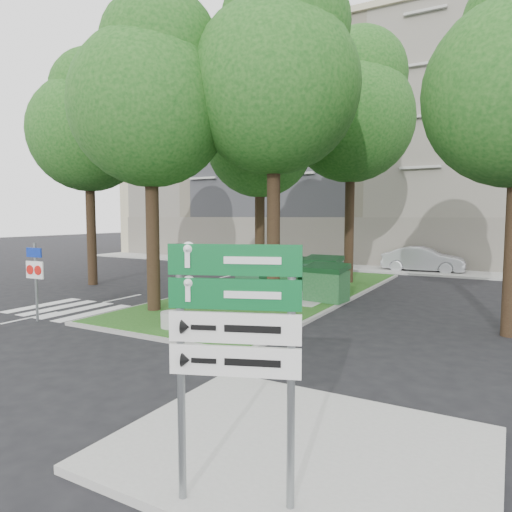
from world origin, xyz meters
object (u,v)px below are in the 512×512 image
Objects in this scene: bollard_mid at (172,320)px; traffic_sign_pole at (36,271)px; tree_street_left at (90,122)px; litter_bin at (337,276)px; tree_median_near_right at (277,70)px; dumpster_c at (323,273)px; tree_median_far at (354,107)px; tree_median_near_left at (153,91)px; bollard_right at (214,331)px; tree_median_mid at (262,132)px; bollard_left at (179,299)px; dumpster_b at (292,272)px; car_white at (261,257)px; directional_sign at (235,334)px; car_silver at (423,260)px; dumpster_a at (253,272)px; dumpster_d at (326,283)px.

bollard_mid is 0.26× the size of traffic_sign_pole.
tree_street_left reaches higher than litter_bin.
tree_median_near_right is 8.71m from dumpster_c.
tree_median_far is 7.54× the size of dumpster_c.
tree_median_near_left reaches higher than bollard_right.
tree_median_mid is 18.91× the size of bollard_left.
bollard_mid is at bearing -39.59° from tree_median_near_left.
tree_median_far reaches higher than dumpster_b.
car_white is at bearing 135.19° from dumpster_c.
bollard_left is at bearing -92.51° from dumpster_b.
directional_sign reaches higher than car_silver.
tree_median_near_left is at bearing 140.41° from bollard_mid.
car_white is (-7.60, 16.38, 0.31)m from bollard_right.
dumpster_a is 1.79m from dumpster_b.
tree_street_left is at bearing -152.80° from litter_bin.
tree_median_mid is 0.91× the size of tree_street_left.
dumpster_a is 0.93× the size of dumpster_c.
car_silver is (4.24, 8.98, -0.00)m from dumpster_b.
bollard_mid is at bearing 9.72° from traffic_sign_pole.
tree_street_left is 6.86× the size of dumpster_b.
tree_median_near_right is 16.12m from car_white.
tree_median_near_right is 9.07m from dumpster_b.
traffic_sign_pole reaches higher than dumpster_b.
dumpster_c is (10.28, 3.43, -6.84)m from tree_street_left.
car_silver is (2.17, 18.21, 0.43)m from bollard_right.
bollard_left is 13.77m from car_white.
tree_median_mid is 8.11m from tree_street_left.
bollard_right is (-0.66, -6.39, -0.48)m from dumpster_d.
dumpster_d is 2.29× the size of litter_bin.
tree_median_mid is at bearing 22.98° from dumpster_a.
car_white is 0.81× the size of car_silver.
litter_bin is 9.03m from car_white.
dumpster_b is at bearing -134.76° from litter_bin.
bollard_left is 4.89m from bollard_right.
tree_median_near_left is at bearing -26.57° from tree_street_left.
car_silver is (5.42, 9.65, -6.23)m from tree_median_mid.
tree_median_far is 7.94m from dumpster_c.
bollard_mid is 0.89× the size of litter_bin.
car_silver is (5.92, 16.15, -6.57)m from tree_median_near_left.
dumpster_b is 0.99× the size of dumpster_d.
dumpster_a is at bearing -142.95° from litter_bin.
traffic_sign_pole is (-4.49, -1.07, 1.23)m from bollard_mid.
dumpster_b is 16.01m from directional_sign.
traffic_sign_pole is at bearing -53.99° from tree_street_left.
traffic_sign_pole is (4.54, -6.25, -6.08)m from tree_street_left.
tree_median_mid is 8.59m from bollard_left.
tree_median_mid is at bearing 100.63° from bollard_mid.
dumpster_c reaches higher than dumpster_d.
dumpster_c is 2.52× the size of bollard_mid.
car_white is (-5.89, 16.01, 0.28)m from bollard_mid.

